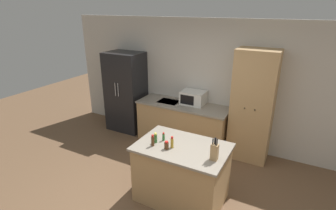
{
  "coord_description": "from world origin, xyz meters",
  "views": [
    {
      "loc": [
        1.5,
        -2.68,
        2.82
      ],
      "look_at": [
        -0.69,
        1.4,
        1.05
      ],
      "focal_mm": 28.0,
      "sensor_mm": 36.0,
      "label": 1
    }
  ],
  "objects": [
    {
      "name": "microwave",
      "position": [
        -0.46,
        2.09,
        1.03
      ],
      "size": [
        0.49,
        0.39,
        0.27
      ],
      "color": "white",
      "rests_on": "back_counter"
    },
    {
      "name": "pantry_cabinet",
      "position": [
        0.74,
        2.05,
        1.06
      ],
      "size": [
        0.74,
        0.53,
        2.12
      ],
      "color": "tan",
      "rests_on": "ground_plane"
    },
    {
      "name": "wall_back",
      "position": [
        0.0,
        2.33,
        1.3
      ],
      "size": [
        7.2,
        0.06,
        2.6
      ],
      "color": "beige",
      "rests_on": "ground_plane"
    },
    {
      "name": "refrigerator",
      "position": [
        -2.13,
        1.99,
        0.92
      ],
      "size": [
        0.84,
        0.65,
        1.84
      ],
      "color": "black",
      "rests_on": "ground_plane"
    },
    {
      "name": "spice_bottle_amber_oil",
      "position": [
        -0.28,
        0.25,
        0.99
      ],
      "size": [
        0.05,
        0.05,
        0.15
      ],
      "color": "#337033",
      "rests_on": "kitchen_island"
    },
    {
      "name": "spice_bottle_green_herb",
      "position": [
        0.0,
        0.23,
        1.0
      ],
      "size": [
        0.04,
        0.04,
        0.18
      ],
      "color": "gold",
      "rests_on": "kitchen_island"
    },
    {
      "name": "spice_bottle_short_red",
      "position": [
        -0.27,
        0.15,
        1.0
      ],
      "size": [
        0.04,
        0.04,
        0.17
      ],
      "color": "#563319",
      "rests_on": "kitchen_island"
    },
    {
      "name": "spice_bottle_tall_dark",
      "position": [
        -0.05,
        0.16,
        0.97
      ],
      "size": [
        0.06,
        0.06,
        0.12
      ],
      "color": "#563319",
      "rests_on": "kitchen_island"
    },
    {
      "name": "ground_plane",
      "position": [
        0.0,
        0.0,
        0.0
      ],
      "size": [
        14.0,
        14.0,
        0.0
      ],
      "primitive_type": "plane",
      "color": "brown"
    },
    {
      "name": "back_counter",
      "position": [
        -0.64,
        1.97,
        0.45
      ],
      "size": [
        1.95,
        0.7,
        0.89
      ],
      "color": "tan",
      "rests_on": "ground_plane"
    },
    {
      "name": "spice_bottle_pale_salt",
      "position": [
        -0.21,
        0.36,
        0.98
      ],
      "size": [
        0.04,
        0.04,
        0.13
      ],
      "color": "#337033",
      "rests_on": "kitchen_island"
    },
    {
      "name": "kitchen_island",
      "position": [
        0.11,
        0.34,
        0.46
      ],
      "size": [
        1.33,
        0.89,
        0.92
      ],
      "color": "tan",
      "rests_on": "ground_plane"
    },
    {
      "name": "knife_block",
      "position": [
        0.63,
        0.22,
        1.04
      ],
      "size": [
        0.09,
        0.08,
        0.33
      ],
      "color": "tan",
      "rests_on": "kitchen_island"
    }
  ]
}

